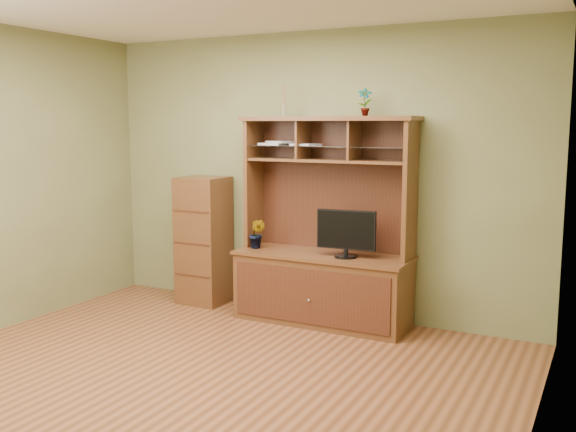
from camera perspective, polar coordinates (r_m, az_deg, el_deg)
The scene contains 8 objects.
room at distance 4.46m, azimuth -8.74°, elevation 1.89°, with size 4.54×4.04×2.74m.
media_hutch at distance 5.96m, azimuth 3.18°, elevation -4.52°, with size 1.66×0.61×1.90m.
monitor at distance 5.72m, azimuth 5.18°, elevation -1.49°, with size 0.54×0.21×0.42m.
orchid_plant at distance 6.13m, azimuth -2.76°, elevation -1.59°, with size 0.16×0.13×0.28m, color #375C1F.
top_plant at distance 5.76m, azimuth 6.83°, elevation 10.04°, with size 0.13×0.09×0.25m, color #336523.
reed_diffuser at distance 6.08m, azimuth -0.34°, elevation 9.95°, with size 0.06×0.06×0.31m.
magazines at distance 6.07m, azimuth -0.15°, elevation 6.46°, with size 0.62×0.25×0.04m.
side_cabinet at distance 6.63m, azimuth -7.51°, elevation -2.15°, with size 0.46×0.42×1.30m.
Camera 1 is at (2.60, -3.59, 1.83)m, focal length 40.00 mm.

